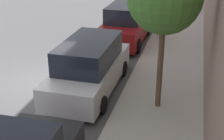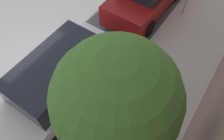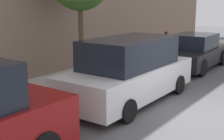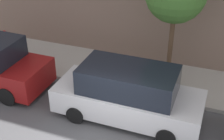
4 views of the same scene
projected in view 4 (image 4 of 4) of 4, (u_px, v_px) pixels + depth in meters
The scene contains 3 objects.
sidewalk at pixel (145, 76), 12.91m from camera, with size 2.81×32.00×0.15m.
parked_minivan_second at pixel (128, 94), 10.28m from camera, with size 2.02×4.91×1.90m.
parking_meter_far at pixel (6, 42), 13.49m from camera, with size 0.11×0.15×1.44m.
Camera 4 is at (-5.91, -2.65, 6.74)m, focal length 50.00 mm.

